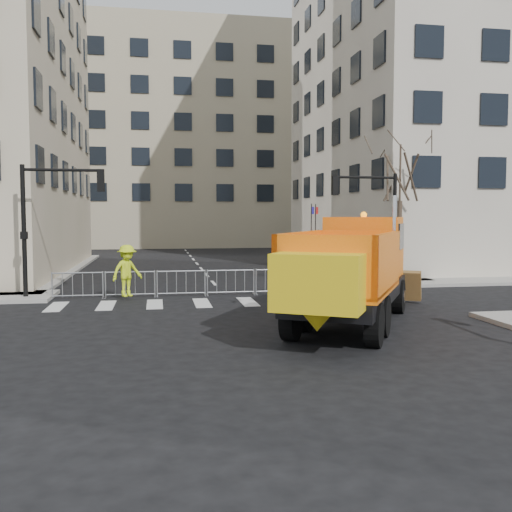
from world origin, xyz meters
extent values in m
plane|color=black|center=(0.00, 0.00, 0.00)|extent=(120.00, 120.00, 0.00)
cube|color=gray|center=(0.00, 8.50, 0.07)|extent=(64.00, 5.00, 0.15)
cube|color=#B5A99A|center=(20.00, 22.00, 16.00)|extent=(22.00, 22.00, 32.00)
cube|color=tan|center=(0.00, 52.00, 12.00)|extent=(30.00, 18.00, 24.00)
cylinder|color=black|center=(-8.00, 7.50, 2.70)|extent=(0.18, 0.18, 5.40)
cylinder|color=black|center=(8.50, 9.50, 2.70)|extent=(0.18, 0.18, 5.40)
cube|color=black|center=(3.09, 0.19, 1.00)|extent=(5.92, 7.80, 0.48)
cylinder|color=black|center=(3.51, 3.12, 0.58)|extent=(0.90, 1.19, 1.16)
cylinder|color=black|center=(5.43, 2.01, 0.58)|extent=(0.90, 1.19, 1.16)
cylinder|color=black|center=(1.44, -0.44, 0.58)|extent=(0.90, 1.19, 1.16)
cylinder|color=black|center=(3.36, -1.56, 0.58)|extent=(0.90, 1.19, 1.16)
cylinder|color=black|center=(0.75, -1.63, 0.58)|extent=(0.90, 1.19, 1.16)
cylinder|color=black|center=(2.67, -2.74, 0.58)|extent=(0.90, 1.19, 1.16)
cube|color=orange|center=(4.79, 3.11, 1.74)|extent=(2.77, 2.58, 1.06)
cube|color=orange|center=(4.10, 1.93, 2.38)|extent=(2.95, 2.68, 1.90)
cylinder|color=silver|center=(4.66, 0.68, 2.75)|extent=(0.15, 0.15, 2.54)
cube|color=orange|center=(2.35, -1.09, 2.11)|extent=(4.62, 5.35, 1.74)
cube|color=yellow|center=(0.91, -3.56, 1.80)|extent=(2.36, 1.98, 1.37)
cube|color=brown|center=(5.69, 4.67, 0.69)|extent=(3.23, 2.23, 1.19)
imported|color=black|center=(5.81, 3.95, 0.87)|extent=(0.69, 0.52, 1.73)
imported|color=black|center=(4.88, 6.11, 0.81)|extent=(1.00, 0.94, 1.63)
imported|color=black|center=(5.88, 5.59, 0.83)|extent=(1.05, 0.84, 1.67)
imported|color=#D2F01C|center=(-3.98, 6.80, 1.18)|extent=(1.53, 1.41, 2.07)
cube|color=red|center=(4.23, 6.50, 0.70)|extent=(0.48, 0.44, 1.10)
camera|label=1|loc=(-2.80, -16.41, 3.36)|focal=40.00mm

